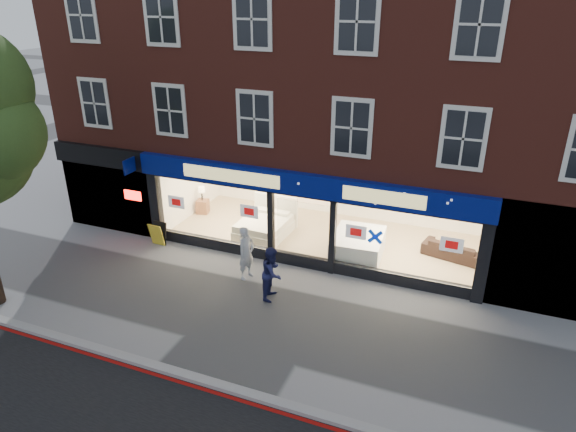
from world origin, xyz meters
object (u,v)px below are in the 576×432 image
Objects in this scene: a_board at (158,234)px; mattress_stack at (358,245)px; display_bed at (266,225)px; sofa at (454,249)px; pedestrian_grey at (246,253)px; pedestrian_blue at (272,273)px.

mattress_stack is at bearing 15.81° from a_board.
display_bed reaches higher than sofa.
display_bed is at bearing 172.69° from mattress_stack.
sofa is 6.95m from pedestrian_grey.
mattress_stack is 1.07× the size of sofa.
sofa is 2.38× the size of a_board.
sofa is at bearing 20.31° from mattress_stack.
mattress_stack is at bearing -32.93° from pedestrian_blue.
pedestrian_grey reaches higher than pedestrian_blue.
a_board is 4.03m from pedestrian_grey.
mattress_stack is 7.03m from a_board.
display_bed is 2.56× the size of a_board.
mattress_stack reaches higher than sofa.
pedestrian_blue reaches higher than sofa.
sofa is 6.43m from pedestrian_blue.
sofa is (6.60, 0.65, -0.04)m from display_bed.
pedestrian_blue is at bearing 55.34° from sofa.
display_bed is 3.03m from pedestrian_grey.
pedestrian_blue is (-1.74, -3.21, 0.32)m from mattress_stack.
display_bed is at bearing 22.34° from pedestrian_blue.
a_board is at bearing 67.99° from pedestrian_blue.
a_board is at bearing 92.84° from pedestrian_grey.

